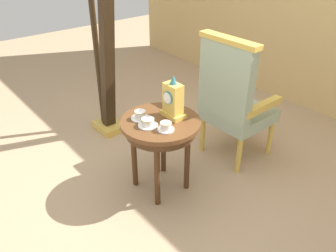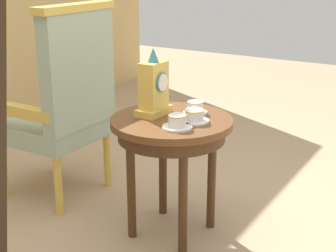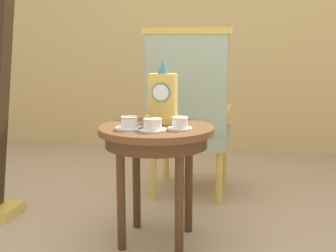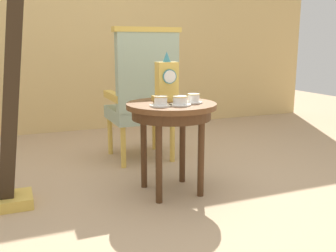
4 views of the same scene
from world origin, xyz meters
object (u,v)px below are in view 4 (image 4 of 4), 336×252
(side_table, at_px, (172,115))
(teacup_center, at_px, (194,99))
(armchair, at_px, (143,94))
(mantel_clock, at_px, (167,81))
(harp, at_px, (2,87))
(teacup_right, at_px, (180,101))
(teacup_left, at_px, (161,102))

(side_table, distance_m, teacup_center, 0.18)
(teacup_center, xyz_separation_m, armchair, (-0.08, 0.81, -0.06))
(mantel_clock, height_order, harp, harp)
(teacup_right, relative_size, teacup_center, 1.19)
(side_table, bearing_deg, teacup_left, -140.16)
(armchair, bearing_deg, mantel_clock, -93.81)
(teacup_left, distance_m, teacup_center, 0.25)
(mantel_clock, relative_size, armchair, 0.29)
(teacup_left, height_order, teacup_right, teacup_left)
(teacup_left, distance_m, harp, 0.96)
(teacup_right, height_order, armchair, armchair)
(teacup_left, relative_size, teacup_right, 0.98)
(teacup_right, distance_m, teacup_center, 0.14)
(side_table, relative_size, teacup_left, 4.41)
(teacup_right, height_order, teacup_center, teacup_center)
(teacup_right, bearing_deg, harp, 165.58)
(side_table, relative_size, teacup_right, 4.34)
(side_table, relative_size, harp, 0.33)
(armchair, bearing_deg, teacup_left, -101.30)
(mantel_clock, xyz_separation_m, armchair, (0.04, 0.64, -0.16))
(teacup_left, distance_m, mantel_clock, 0.27)
(teacup_center, height_order, mantel_clock, mantel_clock)
(mantel_clock, xyz_separation_m, harp, (-1.05, 0.04, -0.00))
(side_table, height_order, harp, harp)
(side_table, bearing_deg, teacup_right, -85.76)
(teacup_center, relative_size, armchair, 0.11)
(teacup_left, bearing_deg, armchair, 78.70)
(teacup_center, xyz_separation_m, harp, (-1.17, 0.21, 0.11))
(teacup_left, relative_size, armchair, 0.12)
(harp, bearing_deg, teacup_center, -9.96)
(teacup_center, distance_m, harp, 1.19)
(teacup_right, bearing_deg, armchair, 86.98)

